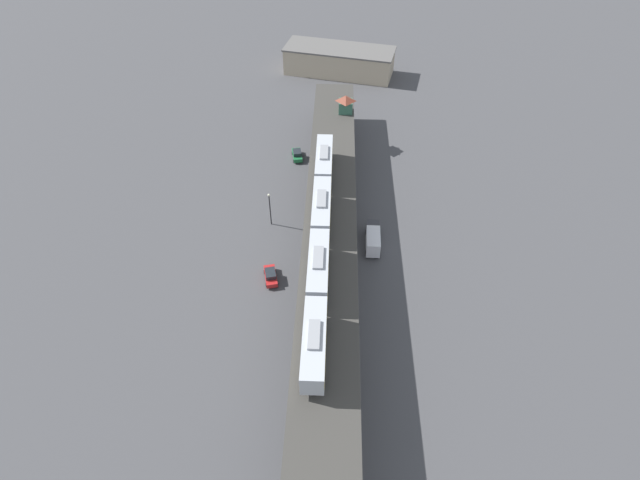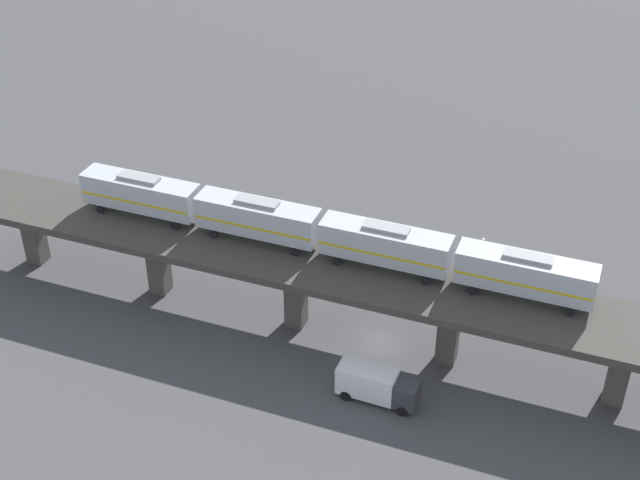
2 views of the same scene
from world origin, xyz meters
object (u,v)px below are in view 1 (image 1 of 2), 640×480
at_px(warehouse_building, 339,61).
at_px(street_car_green, 297,154).
at_px(subway_train, 320,235).
at_px(street_lamp, 270,207).
at_px(delivery_truck, 373,238).
at_px(street_car_red, 271,275).
at_px(signal_hut, 346,104).

bearing_deg(warehouse_building, street_car_green, -98.15).
bearing_deg(subway_train, street_lamp, 128.22).
xyz_separation_m(street_car_green, delivery_truck, (16.48, -24.85, 0.82)).
xyz_separation_m(street_car_green, warehouse_building, (5.83, 40.75, 2.47)).
xyz_separation_m(street_car_green, street_lamp, (-1.90, -21.07, 3.17)).
bearing_deg(subway_train, delivery_truck, 48.17).
relative_size(street_car_red, warehouse_building, 0.16).
bearing_deg(delivery_truck, street_car_green, 123.55).
relative_size(street_car_red, street_lamp, 0.68).
xyz_separation_m(signal_hut, street_lamp, (-11.40, -27.54, -5.54)).
height_order(signal_hut, street_lamp, signal_hut).
relative_size(street_car_red, street_car_green, 1.01).
bearing_deg(subway_train, signal_hut, 88.28).
bearing_deg(subway_train, street_car_green, 103.70).
xyz_separation_m(signal_hut, delivery_truck, (6.98, -31.32, -7.89)).
bearing_deg(subway_train, street_car_red, -177.65).
bearing_deg(warehouse_building, delivery_truck, -80.78).
distance_m(signal_hut, street_lamp, 30.32).
distance_m(subway_train, warehouse_building, 75.11).
relative_size(signal_hut, warehouse_building, 0.11).
bearing_deg(street_lamp, delivery_truck, -11.62).
height_order(subway_train, warehouse_building, subway_train).
height_order(street_car_red, warehouse_building, warehouse_building).
bearing_deg(street_lamp, street_car_green, 84.85).
xyz_separation_m(street_car_red, street_lamp, (-2.21, 13.26, 3.17)).
relative_size(delivery_truck, street_lamp, 1.05).
distance_m(street_car_red, street_lamp, 13.81).
distance_m(street_lamp, warehouse_building, 62.30).
bearing_deg(delivery_truck, signal_hut, 102.56).
distance_m(subway_train, delivery_truck, 15.01).
relative_size(signal_hut, street_car_red, 0.72).
height_order(signal_hut, delivery_truck, signal_hut).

